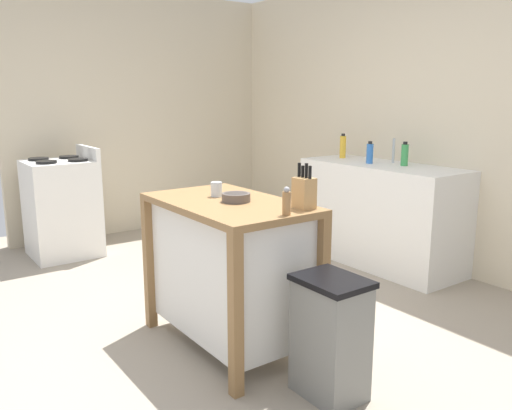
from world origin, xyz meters
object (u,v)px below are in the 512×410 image
(bowl_ceramic_wide, at_px, (236,197))
(bottle_hand_soap, at_px, (405,155))
(trash_bin, at_px, (330,337))
(bottle_spray_cleaner, at_px, (343,147))
(kitchen_island, at_px, (229,265))
(sink_faucet, at_px, (394,151))
(knife_block, at_px, (304,192))
(bottle_dish_soap, at_px, (370,153))
(drinking_cup, at_px, (216,189))
(pepper_grinder, at_px, (287,202))
(stove, at_px, (62,208))

(bowl_ceramic_wide, xyz_separation_m, bottle_hand_soap, (-0.41, 2.02, 0.08))
(trash_bin, xyz_separation_m, bottle_spray_cleaner, (-1.86, 1.92, 0.70))
(kitchen_island, distance_m, sink_faucet, 2.24)
(trash_bin, relative_size, bottle_hand_soap, 3.04)
(kitchen_island, distance_m, trash_bin, 0.81)
(bowl_ceramic_wide, distance_m, bottle_hand_soap, 2.06)
(knife_block, height_order, bottle_spray_cleaner, knife_block)
(bottle_dish_soap, relative_size, bottle_spray_cleaner, 0.84)
(kitchen_island, bearing_deg, drinking_cup, 174.98)
(pepper_grinder, xyz_separation_m, stove, (-2.95, -0.33, -0.51))
(bottle_spray_cleaner, bearing_deg, bottle_hand_soap, 1.81)
(bottle_hand_soap, bearing_deg, bowl_ceramic_wide, -78.56)
(drinking_cup, height_order, bottle_dish_soap, bottle_dish_soap)
(bottle_spray_cleaner, bearing_deg, knife_block, -50.08)
(bottle_hand_soap, bearing_deg, pepper_grinder, -66.97)
(knife_block, height_order, sink_faucet, knife_block)
(bottle_hand_soap, bearing_deg, bottle_spray_cleaner, -178.19)
(kitchen_island, relative_size, bowl_ceramic_wide, 6.45)
(bottle_hand_soap, height_order, bottle_spray_cleaner, bottle_spray_cleaner)
(stove, bearing_deg, bottle_dish_soap, 50.32)
(kitchen_island, height_order, sink_faucet, sink_faucet)
(bowl_ceramic_wide, bearing_deg, bottle_dish_soap, 110.03)
(sink_faucet, height_order, bottle_hand_soap, sink_faucet)
(drinking_cup, bearing_deg, knife_block, 19.85)
(sink_faucet, height_order, stove, sink_faucet)
(knife_block, distance_m, sink_faucet, 2.12)
(stove, bearing_deg, trash_bin, 6.84)
(kitchen_island, xyz_separation_m, drinking_cup, (-0.15, 0.01, 0.44))
(knife_block, bearing_deg, bottle_hand_soap, 113.22)
(sink_faucet, bearing_deg, bowl_ceramic_wide, -74.22)
(drinking_cup, bearing_deg, bottle_spray_cleaner, 114.85)
(stove, bearing_deg, bottle_spray_cleaner, 59.04)
(bottle_dish_soap, bearing_deg, bottle_hand_soap, 24.61)
(bottle_hand_soap, bearing_deg, knife_block, -66.78)
(stove, bearing_deg, bowl_ceramic_wide, 7.09)
(pepper_grinder, bearing_deg, trash_bin, 11.09)
(drinking_cup, relative_size, pepper_grinder, 0.60)
(knife_block, relative_size, pepper_grinder, 1.68)
(bowl_ceramic_wide, height_order, bottle_spray_cleaner, bottle_spray_cleaner)
(trash_bin, distance_m, sink_faucet, 2.51)
(trash_bin, relative_size, stove, 0.61)
(bowl_ceramic_wide, bearing_deg, pepper_grinder, 2.51)
(bowl_ceramic_wide, bearing_deg, bottle_spray_cleaner, 119.55)
(trash_bin, height_order, stove, stove)
(kitchen_island, relative_size, stove, 1.05)
(bowl_ceramic_wide, relative_size, sink_faucet, 0.76)
(bottle_hand_soap, bearing_deg, bottle_dish_soap, -155.39)
(bowl_ceramic_wide, height_order, drinking_cup, drinking_cup)
(drinking_cup, bearing_deg, bowl_ceramic_wide, 2.56)
(drinking_cup, relative_size, bottle_spray_cleaner, 0.38)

